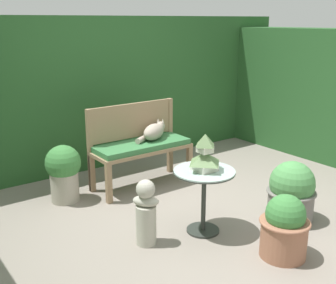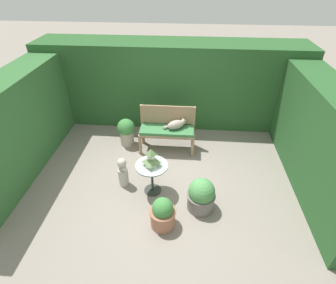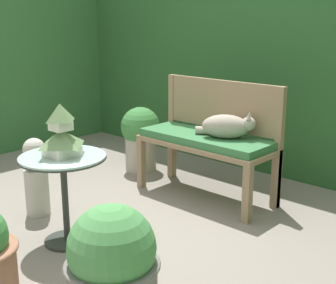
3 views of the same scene
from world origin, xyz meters
name	(u,v)px [view 3 (image 3 of 3)]	position (x,y,z in m)	size (l,w,h in m)	color
ground	(112,235)	(0.00, 0.00, 0.00)	(30.00, 30.00, 0.00)	gray
foliage_hedge_back	(291,68)	(0.00, 2.46, 1.01)	(6.40, 1.04, 2.02)	#285628
garden_bench	(205,144)	(0.01, 1.04, 0.47)	(1.21, 0.47, 0.55)	#937556
bench_backrest	(221,113)	(0.01, 1.25, 0.71)	(1.21, 0.06, 0.99)	#937556
cat	(227,126)	(0.21, 1.06, 0.65)	(0.50, 0.36, 0.22)	#A89989
patio_table	(64,176)	(-0.14, -0.28, 0.49)	(0.58, 0.58, 0.62)	#2D332D
pagoda_birdhouse	(61,134)	(-0.14, -0.28, 0.77)	(0.26, 0.26, 0.35)	silver
garden_bust	(36,177)	(-0.71, -0.15, 0.31)	(0.26, 0.27, 0.62)	#B7B2A3
potted_plant_hedge_corner	(141,136)	(-0.93, 1.18, 0.35)	(0.39, 0.39, 0.65)	#ADA393
potted_plant_path_edge	(112,266)	(0.73, -0.61, 0.30)	(0.49, 0.49, 0.62)	slate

